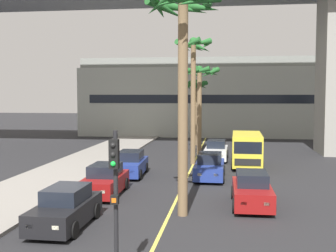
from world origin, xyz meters
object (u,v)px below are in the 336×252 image
Objects in this scene: traffic_light_median_near at (115,187)px; car_queue_sixth at (130,164)px; car_queue_fourth at (210,167)px; palm_tree_near_median at (199,82)px; car_queue_second at (105,181)px; car_queue_third at (65,209)px; car_queue_front at (216,151)px; palm_tree_mid_median at (193,64)px; delivery_van at (247,149)px; palm_tree_far_median at (183,38)px; palm_tree_farthest_median at (196,93)px; car_queue_fifth at (252,190)px.

car_queue_sixth is at bearing 101.39° from traffic_light_median_near.
car_queue_fourth is 0.54× the size of palm_tree_near_median.
car_queue_second is 1.00× the size of car_queue_third.
traffic_light_median_near is (-1.89, -15.18, 1.99)m from car_queue_fourth.
car_queue_front is 0.55× the size of palm_tree_near_median.
delivery_van is at bearing -8.42° from palm_tree_mid_median.
palm_tree_farthest_median is (-1.26, 25.42, -2.21)m from palm_tree_far_median.
delivery_van reaches higher than car_queue_third.
palm_tree_mid_median reaches higher than car_queue_third.
car_queue_sixth is (0.16, 10.64, 0.00)m from car_queue_third.
car_queue_fourth is 15.42m from traffic_light_median_near.
car_queue_third is at bearing 123.93° from traffic_light_median_near.
palm_tree_farthest_median is at bearing 103.43° from car_queue_front.
delivery_van is at bearing 77.73° from traffic_light_median_near.
traffic_light_median_near reaches higher than car_queue_sixth.
delivery_van is (0.27, 10.89, 0.57)m from car_queue_fifth.
delivery_van is (7.62, 15.04, 0.57)m from car_queue_third.
car_queue_front is 13.61m from car_queue_second.
palm_tree_near_median is (3.83, 21.36, 5.45)m from car_queue_third.
delivery_van reaches higher than car_queue_front.
palm_tree_mid_median is (3.58, 4.97, 6.61)m from car_queue_sixth.
palm_tree_far_median reaches higher than car_queue_second.
traffic_light_median_near is 0.45× the size of palm_tree_mid_median.
palm_tree_far_median reaches higher than car_queue_fourth.
delivery_van is 20.44m from traffic_light_median_near.
traffic_light_median_near reaches higher than delivery_van.
delivery_van is 0.70× the size of palm_tree_near_median.
car_queue_fourth is 12.41m from palm_tree_near_median.
palm_tree_far_median is (0.50, -19.18, 1.28)m from palm_tree_near_median.
car_queue_fourth is at bearing 43.56° from car_queue_second.
palm_tree_mid_median reaches higher than car_queue_front.
car_queue_sixth is (-5.23, -7.24, 0.00)m from car_queue_front.
car_queue_sixth is at bearing 176.02° from car_queue_fourth.
car_queue_fourth is 0.44× the size of palm_tree_mid_median.
car_queue_third is 10.64m from car_queue_sixth.
car_queue_fourth is at bearing -117.25° from delivery_van.
palm_tree_far_median is at bearing -95.92° from car_queue_fourth.
car_queue_third is 8.30m from palm_tree_far_median.
palm_tree_mid_median is (-0.09, -5.75, 1.16)m from palm_tree_near_median.
delivery_van is at bearing 63.14° from car_queue_third.
car_queue_third is at bearing -116.68° from car_queue_fourth.
palm_tree_mid_median is (-1.66, -2.26, 6.61)m from car_queue_front.
traffic_light_median_near is at bearing -56.07° from car_queue_third.
car_queue_front and car_queue_sixth have the same top height.
car_queue_sixth is 0.99× the size of traffic_light_median_near.
palm_tree_near_median reaches higher than car_queue_second.
car_queue_fourth and car_queue_sixth have the same top height.
car_queue_fifth is at bearing 33.14° from palm_tree_far_median.
car_queue_second is 12.75m from palm_tree_mid_median.
car_queue_fifth is 13.72m from palm_tree_mid_median.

